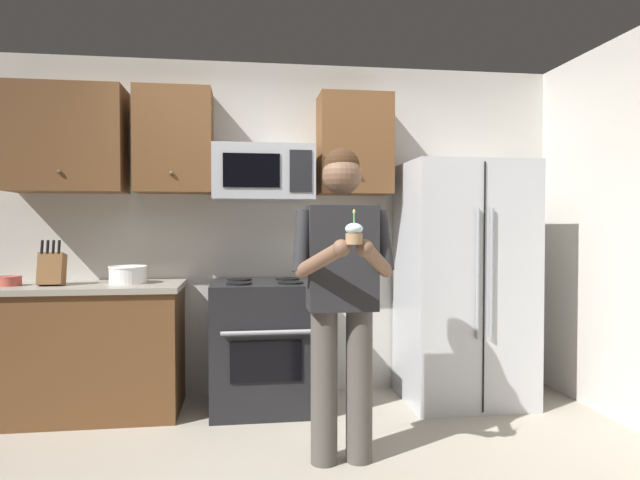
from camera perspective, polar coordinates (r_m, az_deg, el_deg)
wall_back at (r=4.39m, az=-4.06°, el=1.12°), size 4.40×0.10×2.60m
oven_range at (r=4.09m, az=-5.80°, el=-10.76°), size 0.76×0.70×0.93m
microwave at (r=4.13m, az=-5.91°, el=6.93°), size 0.74×0.41×0.40m
refrigerator at (r=4.30m, az=14.65°, el=-4.27°), size 0.90×0.75×1.80m
cabinet_row_upper at (r=4.23m, az=-13.87°, el=9.90°), size 2.78×0.36×0.76m
counter_left at (r=4.27m, az=-23.85°, el=-10.36°), size 1.44×0.66×0.92m
knife_block at (r=4.18m, az=-26.09°, el=-2.69°), size 0.16×0.15×0.32m
bowl_large_white at (r=4.12m, az=-19.31°, el=-3.37°), size 0.27×0.27×0.12m
bowl_small_colored at (r=4.29m, az=-29.49°, el=-3.70°), size 0.15×0.15×0.07m
person at (r=3.06m, az=2.32°, el=-4.77°), size 0.60×0.48×1.76m
cupcake at (r=2.72m, az=3.55°, el=0.70°), size 0.09×0.09×0.17m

